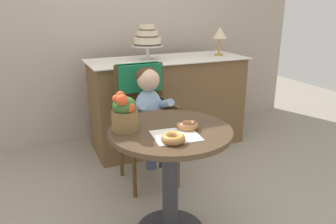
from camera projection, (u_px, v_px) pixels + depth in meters
back_wall at (97, 10)px, 3.29m from camera, size 4.80×0.10×2.70m
cafe_table at (170, 162)px, 1.95m from camera, size 0.72×0.72×0.72m
wicker_chair at (143, 105)px, 2.60m from camera, size 0.42×0.45×0.95m
seated_child at (150, 105)px, 2.45m from camera, size 0.27×0.32×0.73m
paper_napkin at (176, 136)px, 1.78m from camera, size 0.27×0.24×0.00m
donut_front at (188, 125)px, 1.87m from camera, size 0.13×0.13×0.05m
donut_mid at (173, 138)px, 1.69m from camera, size 0.13×0.13×0.04m
flower_vase at (125, 112)px, 1.82m from camera, size 0.15×0.15×0.23m
display_counter at (168, 102)px, 3.30m from camera, size 1.56×0.62×0.90m
tiered_cake_stand at (147, 39)px, 3.02m from camera, size 0.30×0.30×0.33m
table_lamp at (220, 34)px, 3.28m from camera, size 0.15×0.15×0.28m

